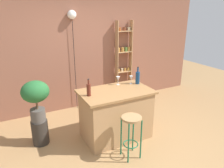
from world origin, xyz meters
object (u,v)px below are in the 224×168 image
object	(u,v)px
bottle_spirits_clear	(89,89)
bottle_sauce_amber	(138,77)
spice_shelf	(124,61)
wine_glass_left	(131,78)
potted_plant	(36,96)
plant_stool	(40,132)
wine_glass_center	(118,79)
bar_stool	(131,128)
pendant_globe_light	(72,17)

from	to	relation	value
bottle_spirits_clear	bottle_sauce_amber	world-z (taller)	bottle_sauce_amber
spice_shelf	bottle_spirits_clear	xyz separation A→B (m)	(-1.54, -1.50, -0.02)
bottle_sauce_amber	wine_glass_left	world-z (taller)	bottle_sauce_amber
potted_plant	plant_stool	bearing A→B (deg)	180.00
spice_shelf	wine_glass_center	distance (m)	1.48
bar_stool	pendant_globe_light	distance (m)	2.72
bar_stool	spice_shelf	xyz separation A→B (m)	(1.10, 2.15, 0.53)
bottle_sauce_amber	pendant_globe_light	size ratio (longest dim) A/B	0.15
wine_glass_left	pendant_globe_light	distance (m)	1.87
bar_stool	spice_shelf	distance (m)	2.47
bar_stool	spice_shelf	world-z (taller)	spice_shelf
spice_shelf	plant_stool	xyz separation A→B (m)	(-2.34, -1.09, -0.83)
spice_shelf	bottle_sauce_amber	world-z (taller)	spice_shelf
bar_stool	pendant_globe_light	bearing A→B (deg)	94.90
bar_stool	bottle_spirits_clear	xyz separation A→B (m)	(-0.44, 0.65, 0.51)
pendant_globe_light	spice_shelf	bearing A→B (deg)	-1.68
potted_plant	wine_glass_left	bearing A→B (deg)	-6.77
wine_glass_center	bottle_spirits_clear	bearing A→B (deg)	-158.96
bottle_spirits_clear	bottle_sauce_amber	size ratio (longest dim) A/B	0.88
wine_glass_left	bar_stool	bearing A→B (deg)	-121.00
bar_stool	plant_stool	bearing A→B (deg)	139.68
potted_plant	spice_shelf	bearing A→B (deg)	25.01
bottle_spirits_clear	bar_stool	bearing A→B (deg)	-55.71
potted_plant	bottle_sauce_amber	bearing A→B (deg)	-7.86
wine_glass_left	pendant_globe_light	xyz separation A→B (m)	(-0.70, 1.34, 1.10)
potted_plant	bar_stool	bearing A→B (deg)	-40.32
plant_stool	spice_shelf	bearing A→B (deg)	25.01
plant_stool	wine_glass_left	xyz separation A→B (m)	(1.76, -0.21, 0.82)
wine_glass_center	potted_plant	bearing A→B (deg)	174.94
potted_plant	wine_glass_left	world-z (taller)	potted_plant
wine_glass_center	spice_shelf	bearing A→B (deg)	55.76
bottle_spirits_clear	wine_glass_left	world-z (taller)	bottle_spirits_clear
bar_stool	spice_shelf	bearing A→B (deg)	62.98
potted_plant	bottle_sauce_amber	size ratio (longest dim) A/B	2.18
bottle_spirits_clear	wine_glass_center	world-z (taller)	bottle_spirits_clear
spice_shelf	potted_plant	world-z (taller)	spice_shelf
bottle_sauce_amber	wine_glass_center	size ratio (longest dim) A/B	2.06
bar_stool	wine_glass_center	size ratio (longest dim) A/B	4.43
wine_glass_center	pendant_globe_light	xyz separation A→B (m)	(-0.45, 1.26, 1.10)
wine_glass_center	pendant_globe_light	size ratio (longest dim) A/B	0.07
bottle_spirits_clear	pendant_globe_light	distance (m)	1.91
bar_stool	bottle_spirits_clear	world-z (taller)	bottle_spirits_clear
bottle_spirits_clear	pendant_globe_light	world-z (taller)	pendant_globe_light
spice_shelf	potted_plant	xyz separation A→B (m)	(-2.34, -1.09, -0.13)
spice_shelf	wine_glass_left	bearing A→B (deg)	-114.25
plant_stool	wine_glass_left	world-z (taller)	wine_glass_left
bottle_spirits_clear	plant_stool	bearing A→B (deg)	153.18
spice_shelf	potted_plant	distance (m)	2.59
bottle_sauce_amber	pendant_globe_light	world-z (taller)	pendant_globe_light
potted_plant	bottle_sauce_amber	xyz separation A→B (m)	(1.87, -0.26, 0.13)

